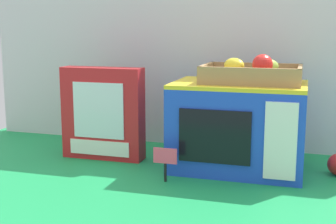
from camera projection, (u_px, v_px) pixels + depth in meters
ground_plane at (170, 164)px, 1.52m from camera, size 1.70×1.70×0.00m
display_back_panel at (191, 48)px, 1.71m from camera, size 1.61×0.03×0.73m
toy_microwave at (238, 126)px, 1.44m from camera, size 0.40×0.27×0.27m
food_groups_crate at (252, 74)px, 1.40m from camera, size 0.29×0.20×0.09m
cookie_set_box at (103, 113)px, 1.56m from camera, size 0.28×0.07×0.31m
price_sign at (165, 159)px, 1.33m from camera, size 0.07×0.01×0.10m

